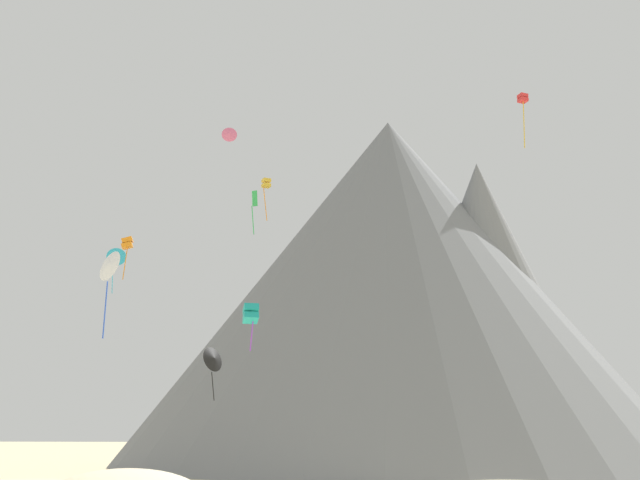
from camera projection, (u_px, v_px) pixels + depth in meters
name	position (u px, v px, depth m)	size (l,w,h in m)	color
rock_massif	(404.00, 287.00, 97.21)	(98.07, 98.07, 45.54)	slate
kite_green_mid	(254.00, 203.00, 68.32)	(0.58, 0.89, 4.16)	green
kite_gold_high	(266.00, 184.00, 80.66)	(1.13, 1.14, 4.65)	gold
kite_white_mid	(109.00, 267.00, 46.71)	(2.06, 1.76, 5.60)	white
kite_black_low	(214.00, 359.00, 59.61)	(1.78, 2.19, 4.30)	black
kite_red_high	(523.00, 100.00, 65.32)	(0.95, 0.94, 5.02)	red
kite_orange_mid	(127.00, 244.00, 72.21)	(1.26, 1.20, 4.21)	orange
kite_pink_low	(487.00, 372.00, 75.30)	(0.91, 0.93, 4.35)	pink
kite_cyan_mid	(116.00, 258.00, 82.92)	(2.26, 1.44, 5.22)	#33BCDB
kite_teal_low	(251.00, 314.00, 47.89)	(1.22, 1.28, 3.04)	teal
kite_rainbow_high	(229.00, 134.00, 85.31)	(1.79, 0.76, 1.77)	#E5668C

